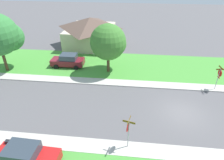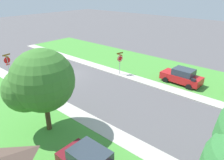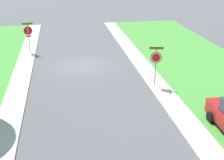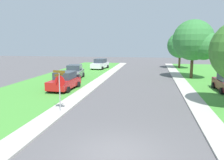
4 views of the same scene
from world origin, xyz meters
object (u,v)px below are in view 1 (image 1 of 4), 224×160
(stop_sign_far_corner, at_px, (128,129))
(house_right_setback, at_px, (90,31))
(car_red_behind_trees, at_px, (25,157))
(tree_sidewalk_near, at_px, (0,35))
(tree_across_right, at_px, (110,43))
(stop_sign_near_corner, at_px, (219,75))
(car_maroon_driveway_right, at_px, (68,61))
(mailbox, at_px, (9,144))

(stop_sign_far_corner, xyz_separation_m, house_right_setback, (21.25, 7.06, 0.49))
(car_red_behind_trees, xyz_separation_m, tree_sidewalk_near, (13.33, 9.05, 3.74))
(tree_across_right, height_order, house_right_setback, tree_across_right)
(stop_sign_near_corner, xyz_separation_m, house_right_setback, (12.29, 16.34, 0.50))
(tree_sidewalk_near, xyz_separation_m, tree_across_right, (1.06, -13.01, -0.78))
(car_maroon_driveway_right, bearing_deg, car_red_behind_trees, -173.43)
(house_right_setback, bearing_deg, stop_sign_near_corner, -126.95)
(stop_sign_far_corner, height_order, car_red_behind_trees, stop_sign_far_corner)
(car_maroon_driveway_right, bearing_deg, tree_sidewalk_near, 103.62)
(tree_sidewalk_near, distance_m, mailbox, 14.98)
(house_right_setback, bearing_deg, tree_sidewalk_near, 139.74)
(mailbox, bearing_deg, car_maroon_driveway_right, 0.63)
(mailbox, bearing_deg, house_right_setback, -3.08)
(car_maroon_driveway_right, xyz_separation_m, tree_across_right, (-0.71, -5.70, 2.96))
(tree_across_right, height_order, mailbox, tree_across_right)
(stop_sign_far_corner, relative_size, car_red_behind_trees, 0.64)
(tree_across_right, xyz_separation_m, house_right_setback, (9.20, 4.32, -1.46))
(stop_sign_far_corner, xyz_separation_m, car_maroon_driveway_right, (12.76, 8.43, -1.01))
(stop_sign_far_corner, height_order, tree_across_right, tree_across_right)
(car_maroon_driveway_right, bearing_deg, house_right_setback, -9.22)
(house_right_setback, bearing_deg, car_red_behind_trees, -179.12)
(stop_sign_near_corner, height_order, tree_across_right, tree_across_right)
(stop_sign_near_corner, xyz_separation_m, tree_sidewalk_near, (2.02, 25.03, 2.74))
(tree_sidewalk_near, height_order, house_right_setback, tree_sidewalk_near)
(car_red_behind_trees, height_order, mailbox, car_red_behind_trees)
(stop_sign_near_corner, distance_m, tree_across_right, 12.56)
(stop_sign_far_corner, bearing_deg, car_red_behind_trees, 109.29)
(car_red_behind_trees, relative_size, tree_sidewalk_near, 0.60)
(car_maroon_driveway_right, height_order, tree_across_right, tree_across_right)
(car_red_behind_trees, distance_m, mailbox, 1.81)
(stop_sign_near_corner, relative_size, mailbox, 2.11)
(car_maroon_driveway_right, distance_m, mailbox, 14.24)
(stop_sign_near_corner, bearing_deg, tree_across_right, 75.60)
(stop_sign_far_corner, height_order, car_maroon_driveway_right, stop_sign_far_corner)
(tree_across_right, bearing_deg, stop_sign_far_corner, -167.19)
(car_red_behind_trees, height_order, tree_across_right, tree_across_right)
(stop_sign_far_corner, xyz_separation_m, tree_across_right, (12.05, 2.74, 1.95))
(stop_sign_far_corner, height_order, house_right_setback, house_right_setback)
(tree_sidewalk_near, relative_size, house_right_setback, 0.78)
(house_right_setback, bearing_deg, tree_across_right, -154.86)
(tree_sidewalk_near, relative_size, mailbox, 5.54)
(car_maroon_driveway_right, xyz_separation_m, tree_sidewalk_near, (-1.77, 7.31, 3.74))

